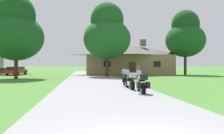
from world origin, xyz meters
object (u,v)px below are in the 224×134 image
tree_left_near (16,31)px  tree_right_of_lodge (185,36)px  motorcycle_green_second_in_row (130,81)px  motorcycle_blue_farthest_in_row (126,79)px  motorcycle_silver_nearest_to_camera (142,84)px  tree_by_lodge_front (107,33)px  bystander_gray_shirt_near_lodge (138,70)px  parked_red_suv_far_left (16,70)px  parked_red_sedan_far_left (6,71)px  tree_left_far (17,43)px

tree_left_near → tree_right_of_lodge: bearing=17.7°
motorcycle_green_second_in_row → motorcycle_blue_farthest_in_row: same height
motorcycle_silver_nearest_to_camera → motorcycle_green_second_in_row: same height
tree_by_lodge_front → motorcycle_silver_nearest_to_camera: bearing=-90.0°
motorcycle_green_second_in_row → bystander_gray_shirt_near_lodge: bystander_gray_shirt_near_lodge is taller
motorcycle_silver_nearest_to_camera → tree_by_lodge_front: bearing=93.2°
tree_left_near → parked_red_suv_far_left: 12.14m
motorcycle_green_second_in_row → tree_right_of_lodge: 26.85m
motorcycle_silver_nearest_to_camera → parked_red_sedan_far_left: 31.55m
tree_left_near → tree_by_lodge_front: (11.44, 3.44, 0.29)m
bystander_gray_shirt_near_lodge → tree_left_near: size_ratio=0.17×
motorcycle_silver_nearest_to_camera → parked_red_sedan_far_left: motorcycle_silver_nearest_to_camera is taller
motorcycle_blue_farthest_in_row → parked_red_sedan_far_left: (-15.72, 22.61, 0.03)m
tree_right_of_lodge → parked_red_sedan_far_left: 30.05m
motorcycle_green_second_in_row → tree_by_lodge_front: (0.22, 17.75, 5.51)m
motorcycle_silver_nearest_to_camera → motorcycle_green_second_in_row: bearing=98.2°
bystander_gray_shirt_near_lodge → parked_red_sedan_far_left: bearing=160.1°
bystander_gray_shirt_near_lodge → tree_right_of_lodge: 11.59m
motorcycle_silver_nearest_to_camera → bystander_gray_shirt_near_lodge: (4.43, 20.19, 0.34)m
parked_red_sedan_far_left → motorcycle_blue_farthest_in_row: bearing=-159.4°
motorcycle_blue_farthest_in_row → tree_left_near: bearing=133.9°
motorcycle_blue_farthest_in_row → parked_red_sedan_far_left: motorcycle_blue_farthest_in_row is taller
tree_left_far → parked_red_suv_far_left: (1.39, -5.71, -5.01)m
bystander_gray_shirt_near_lodge → parked_red_sedan_far_left: bystander_gray_shirt_near_lodge is taller
tree_left_far → tree_by_lodge_front: 20.29m
motorcycle_green_second_in_row → bystander_gray_shirt_near_lodge: bearing=72.6°
bystander_gray_shirt_near_lodge → tree_left_near: tree_left_near is taller
bystander_gray_shirt_near_lodge → parked_red_suv_far_left: bystander_gray_shirt_near_lodge is taller
motorcycle_blue_farthest_in_row → bystander_gray_shirt_near_lodge: 16.13m
motorcycle_green_second_in_row → tree_by_lodge_front: 18.59m
motorcycle_silver_nearest_to_camera → tree_by_lodge_front: tree_by_lodge_front is taller
tree_right_of_lodge → motorcycle_green_second_in_row: bearing=-121.7°
tree_by_lodge_front → parked_red_suv_far_left: 16.83m
motorcycle_green_second_in_row → parked_red_suv_far_left: (-14.00, 24.99, 0.16)m
motorcycle_silver_nearest_to_camera → tree_left_near: 20.87m
motorcycle_blue_farthest_in_row → bystander_gray_shirt_near_lodge: bystander_gray_shirt_near_lodge is taller
motorcycle_green_second_in_row → motorcycle_blue_farthest_in_row: bearing=83.7°
tree_left_near → tree_left_far: bearing=104.3°
bystander_gray_shirt_near_lodge → tree_right_of_lodge: bearing=25.4°
parked_red_suv_far_left → parked_red_sedan_far_left: bearing=-169.7°
bystander_gray_shirt_near_lodge → tree_by_lodge_front: size_ratio=0.16×
bystander_gray_shirt_near_lodge → tree_by_lodge_front: 6.81m
tree_left_far → motorcycle_silver_nearest_to_camera: bearing=-64.7°
motorcycle_blue_farthest_in_row → parked_red_suv_far_left: parked_red_suv_far_left is taller
tree_by_lodge_front → parked_red_sedan_far_left: (-15.80, 7.22, -5.49)m
tree_left_near → parked_red_suv_far_left: (-2.79, 10.68, -5.06)m
tree_left_near → tree_right_of_lodge: size_ratio=0.94×
motorcycle_blue_farthest_in_row → parked_red_sedan_far_left: 27.54m
bystander_gray_shirt_near_lodge → tree_right_of_lodge: tree_right_of_lodge is taller
motorcycle_blue_farthest_in_row → tree_left_near: (-11.36, 11.95, 5.23)m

